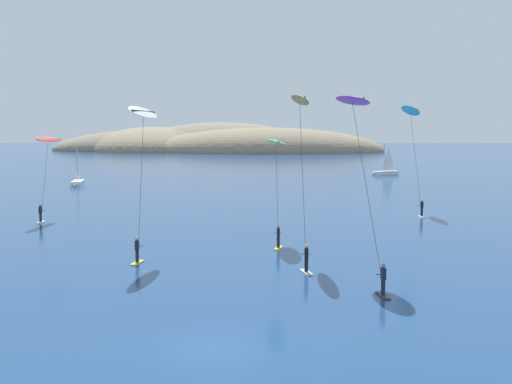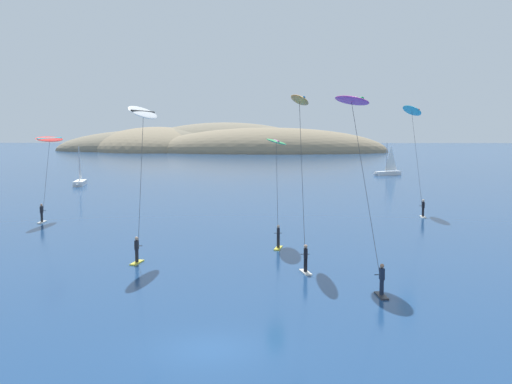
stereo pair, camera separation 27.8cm
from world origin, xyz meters
name	(u,v)px [view 1 (the left image)]	position (x,y,z in m)	size (l,w,h in m)	color
ground_plane	(213,350)	(0.00, 0.00, 0.00)	(600.00, 600.00, 0.00)	navy
headland_island	(204,151)	(-19.56, 199.10, 0.00)	(114.27, 60.02, 19.74)	#84755B
sailboat_near	(77,181)	(-25.47, 68.58, 0.64)	(2.08, 5.97, 5.70)	white
sailboat_far	(384,172)	(23.02, 89.25, 0.64)	(5.78, 3.37, 5.70)	white
kitesurfer_white	(143,123)	(-5.96, 17.67, 8.91)	(1.76, 5.64, 10.08)	yellow
kitesurfer_orange	(300,113)	(4.27, 17.20, 9.53)	(1.40, 8.01, 10.77)	silver
kitesurfer_red	(48,145)	(-18.15, 34.90, 6.92)	(1.51, 6.12, 7.81)	silver
kitesurfer_cyan	(411,117)	(16.79, 41.34, 9.57)	(1.66, 8.26, 10.85)	silver
kitesurfer_green	(276,148)	(2.83, 23.49, 7.06)	(1.80, 6.55, 7.84)	yellow
kitesurfer_magenta	(354,113)	(7.23, 13.50, 9.45)	(2.39, 9.06, 10.55)	#2D2D33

